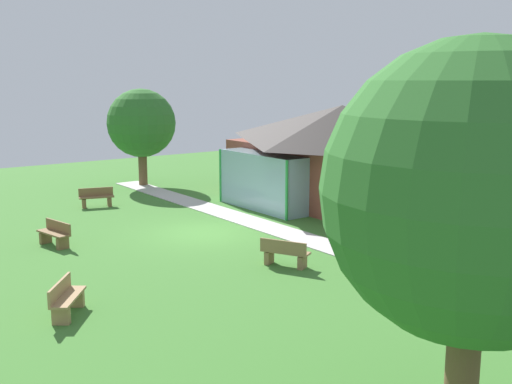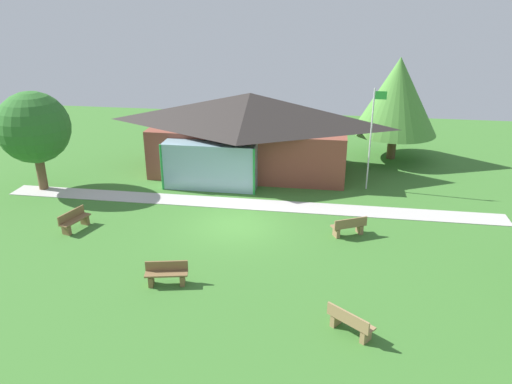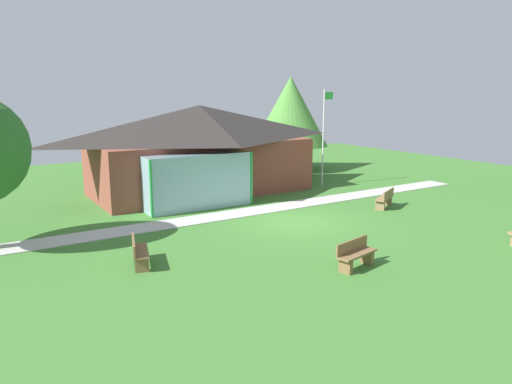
{
  "view_description": "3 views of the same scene",
  "coord_description": "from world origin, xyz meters",
  "px_view_note": "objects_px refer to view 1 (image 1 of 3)",
  "views": [
    {
      "loc": [
        18.56,
        -11.41,
        5.54
      ],
      "look_at": [
        0.42,
        1.9,
        1.38
      ],
      "focal_mm": 42.45,
      "sensor_mm": 36.0,
      "label": 1
    },
    {
      "loc": [
        3.91,
        -19.59,
        9.65
      ],
      "look_at": [
        0.6,
        1.73,
        0.9
      ],
      "focal_mm": 34.8,
      "sensor_mm": 36.0,
      "label": 2
    },
    {
      "loc": [
        -11.11,
        -14.88,
        5.11
      ],
      "look_at": [
        -0.7,
        1.72,
        0.99
      ],
      "focal_mm": 33.3,
      "sensor_mm": 36.0,
      "label": 3
    }
  ],
  "objects_px": {
    "pavilion": "(337,154)",
    "tree_far_east": "(474,193)",
    "bench_mid_left": "(96,198)",
    "bench_mid_right": "(285,254)",
    "tree_west_hedge": "(141,123)",
    "flagpole": "(436,160)",
    "bench_front_center": "(55,234)",
    "bench_front_right": "(66,299)"
  },
  "relations": [
    {
      "from": "bench_mid_left",
      "to": "bench_front_right",
      "type": "xyz_separation_m",
      "value": [
        11.71,
        -5.42,
        0.0
      ]
    },
    {
      "from": "bench_mid_right",
      "to": "flagpole",
      "type": "bearing_deg",
      "value": 52.52
    },
    {
      "from": "pavilion",
      "to": "tree_west_hedge",
      "type": "xyz_separation_m",
      "value": [
        -10.16,
        -4.5,
        0.98
      ]
    },
    {
      "from": "bench_front_center",
      "to": "tree_west_hedge",
      "type": "bearing_deg",
      "value": -51.9
    },
    {
      "from": "pavilion",
      "to": "bench_front_center",
      "type": "relative_size",
      "value": 7.53
    },
    {
      "from": "bench_mid_left",
      "to": "bench_mid_right",
      "type": "relative_size",
      "value": 1.02
    },
    {
      "from": "bench_mid_right",
      "to": "tree_west_hedge",
      "type": "xyz_separation_m",
      "value": [
        -15.74,
        2.96,
        2.9
      ]
    },
    {
      "from": "bench_mid_right",
      "to": "tree_far_east",
      "type": "height_order",
      "value": "tree_far_east"
    },
    {
      "from": "bench_front_right",
      "to": "tree_far_east",
      "type": "relative_size",
      "value": 0.24
    },
    {
      "from": "flagpole",
      "to": "bench_mid_right",
      "type": "relative_size",
      "value": 3.44
    },
    {
      "from": "bench_mid_right",
      "to": "bench_front_center",
      "type": "xyz_separation_m",
      "value": [
        -6.43,
        -4.83,
        0.0
      ]
    },
    {
      "from": "pavilion",
      "to": "tree_west_hedge",
      "type": "height_order",
      "value": "tree_west_hedge"
    },
    {
      "from": "flagpole",
      "to": "bench_front_center",
      "type": "relative_size",
      "value": 3.39
    },
    {
      "from": "bench_mid_right",
      "to": "tree_west_hedge",
      "type": "distance_m",
      "value": 16.28
    },
    {
      "from": "bench_mid_right",
      "to": "bench_front_center",
      "type": "height_order",
      "value": "same"
    },
    {
      "from": "pavilion",
      "to": "bench_mid_right",
      "type": "distance_m",
      "value": 9.51
    },
    {
      "from": "bench_mid_left",
      "to": "bench_front_right",
      "type": "relative_size",
      "value": 1.07
    },
    {
      "from": "bench_front_center",
      "to": "bench_mid_left",
      "type": "bearing_deg",
      "value": -45.88
    },
    {
      "from": "flagpole",
      "to": "bench_front_center",
      "type": "distance_m",
      "value": 13.1
    },
    {
      "from": "pavilion",
      "to": "flagpole",
      "type": "bearing_deg",
      "value": -15.43
    },
    {
      "from": "tree_west_hedge",
      "to": "tree_far_east",
      "type": "distance_m",
      "value": 25.38
    },
    {
      "from": "flagpole",
      "to": "pavilion",
      "type": "bearing_deg",
      "value": 164.57
    },
    {
      "from": "pavilion",
      "to": "bench_front_center",
      "type": "xyz_separation_m",
      "value": [
        -0.85,
        -12.29,
        -1.93
      ]
    },
    {
      "from": "pavilion",
      "to": "flagpole",
      "type": "distance_m",
      "value": 6.91
    },
    {
      "from": "bench_mid_right",
      "to": "tree_far_east",
      "type": "relative_size",
      "value": 0.25
    },
    {
      "from": "tree_west_hedge",
      "to": "flagpole",
      "type": "bearing_deg",
      "value": 9.01
    },
    {
      "from": "bench_front_right",
      "to": "tree_west_hedge",
      "type": "distance_m",
      "value": 18.59
    },
    {
      "from": "bench_mid_left",
      "to": "bench_front_right",
      "type": "distance_m",
      "value": 12.9
    },
    {
      "from": "flagpole",
      "to": "bench_front_right",
      "type": "relative_size",
      "value": 3.61
    },
    {
      "from": "pavilion",
      "to": "tree_far_east",
      "type": "distance_m",
      "value": 18.22
    },
    {
      "from": "flagpole",
      "to": "bench_mid_left",
      "type": "distance_m",
      "value": 14.78
    },
    {
      "from": "flagpole",
      "to": "tree_west_hedge",
      "type": "height_order",
      "value": "flagpole"
    },
    {
      "from": "bench_mid_left",
      "to": "tree_far_east",
      "type": "bearing_deg",
      "value": 99.2
    },
    {
      "from": "bench_mid_left",
      "to": "tree_far_east",
      "type": "distance_m",
      "value": 20.99
    },
    {
      "from": "bench_mid_right",
      "to": "bench_front_center",
      "type": "bearing_deg",
      "value": -169.92
    },
    {
      "from": "flagpole",
      "to": "tree_far_east",
      "type": "relative_size",
      "value": 0.86
    },
    {
      "from": "bench_mid_right",
      "to": "pavilion",
      "type": "bearing_deg",
      "value": 99.97
    },
    {
      "from": "pavilion",
      "to": "tree_far_east",
      "type": "bearing_deg",
      "value": -37.89
    },
    {
      "from": "pavilion",
      "to": "bench_mid_right",
      "type": "bearing_deg",
      "value": -53.19
    },
    {
      "from": "flagpole",
      "to": "bench_mid_left",
      "type": "height_order",
      "value": "flagpole"
    },
    {
      "from": "tree_west_hedge",
      "to": "bench_mid_right",
      "type": "bearing_deg",
      "value": -10.65
    },
    {
      "from": "bench_front_right",
      "to": "bench_front_center",
      "type": "xyz_separation_m",
      "value": [
        -6.34,
        1.81,
        0.0
      ]
    }
  ]
}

